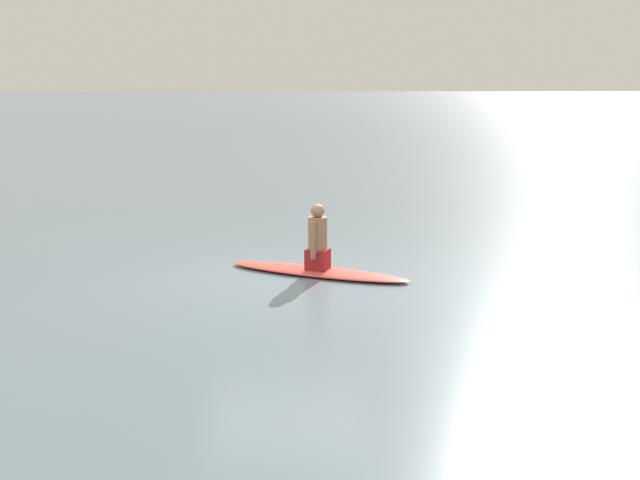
# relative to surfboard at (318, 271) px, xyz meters

# --- Properties ---
(ground_plane) EXTENTS (400.00, 400.00, 0.00)m
(ground_plane) POSITION_rel_surfboard_xyz_m (0.20, -0.52, -0.04)
(ground_plane) COLOR slate
(surfboard) EXTENTS (1.75, 2.95, 0.09)m
(surfboard) POSITION_rel_surfboard_xyz_m (0.00, 0.00, 0.00)
(surfboard) COLOR #D84C3F
(surfboard) RESTS_ON ground
(person_paddler) EXTENTS (0.44, 0.42, 1.02)m
(person_paddler) POSITION_rel_surfboard_xyz_m (0.00, -0.00, 0.51)
(person_paddler) COLOR #A51E23
(person_paddler) RESTS_ON surfboard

